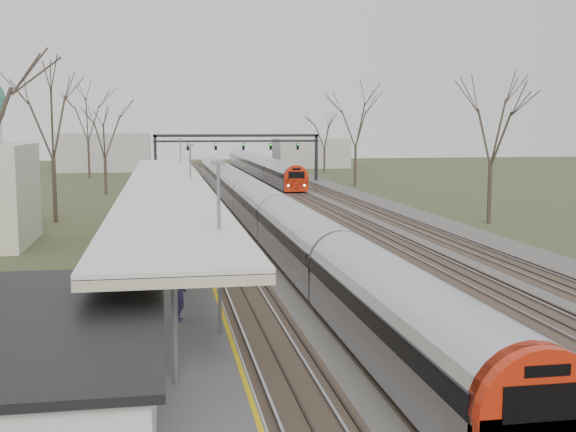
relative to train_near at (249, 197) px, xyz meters
The scene contains 10 objects.
track_bed 5.90m from the train_near, 61.16° to the left, with size 24.00×160.00×0.22m.
platform 14.13m from the train_near, 117.69° to the right, with size 3.50×69.00×1.00m, color #9E9B93.
canopy 18.38m from the train_near, 111.08° to the right, with size 4.10×50.00×3.11m.
station_building 43.15m from the train_near, 103.40° to the right, with size 6.00×9.00×3.20m, color silver.
signal_gantry 35.29m from the train_near, 85.44° to the left, with size 21.00×0.59×6.08m.
tree_west_far 16.03m from the train_near, behind, with size 5.50×5.50×11.33m.
tree_east_far 19.23m from the train_near, 25.81° to the right, with size 5.00×5.00×10.30m.
train_near is the anchor object (origin of this frame).
train_far 47.36m from the train_near, 81.50° to the left, with size 2.62×60.21×3.05m.
passenger 34.92m from the train_near, 100.44° to the right, with size 0.62×0.41×1.70m, color navy.
Camera 1 is at (-9.29, -6.49, 7.02)m, focal length 45.00 mm.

